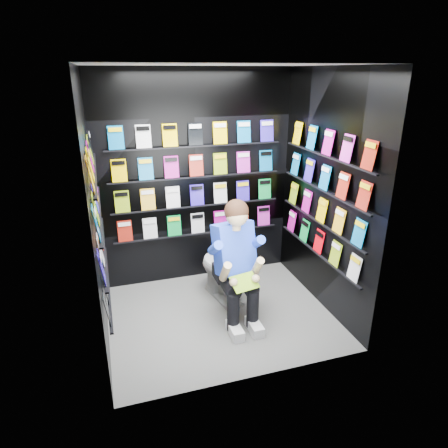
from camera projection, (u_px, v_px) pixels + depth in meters
name	position (u px, v px, depth m)	size (l,w,h in m)	color
floor	(220.00, 315.00, 4.45)	(2.40, 2.40, 0.00)	#61615F
ceiling	(219.00, 65.00, 3.51)	(2.40, 2.40, 0.00)	white
wall_back	(196.00, 180.00, 4.87)	(2.40, 0.04, 2.60)	black
wall_front	(257.00, 244.00, 3.09)	(2.40, 0.04, 2.60)	black
wall_left	(94.00, 217.00, 3.64)	(0.04, 2.00, 2.60)	black
wall_right	(326.00, 194.00, 4.31)	(0.04, 2.00, 2.60)	black
comics_back	(197.00, 180.00, 4.84)	(2.10, 0.06, 1.37)	#EE0412
comics_left	(97.00, 216.00, 3.65)	(0.06, 1.70, 1.37)	#EE0412
comics_right	(323.00, 194.00, 4.30)	(0.06, 1.70, 1.37)	#EE0412
toilet	(223.00, 269.00, 4.70)	(0.42, 0.75, 0.73)	white
longbox	(237.00, 278.00, 4.93)	(0.22, 0.40, 0.30)	silver
longbox_lid	(237.00, 267.00, 4.87)	(0.24, 0.42, 0.03)	silver
reader	(234.00, 249.00, 4.21)	(0.56, 0.81, 1.50)	blue
held_comic	(245.00, 282.00, 3.97)	(0.28, 0.01, 0.19)	#179620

